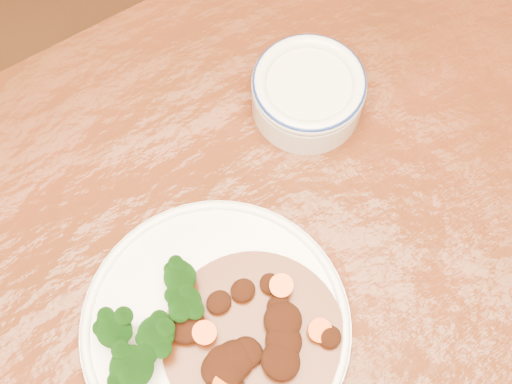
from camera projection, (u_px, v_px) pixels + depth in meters
dining_table at (248, 347)px, 0.85m from camera, size 1.58×1.04×0.75m
dinner_plate at (216, 327)px, 0.77m from camera, size 0.29×0.29×0.02m
broccoli_florets at (150, 329)px, 0.73m from camera, size 0.13×0.09×0.05m
mince_stew at (250, 344)px, 0.74m from camera, size 0.20×0.20×0.03m
dip_bowl at (308, 92)px, 0.85m from camera, size 0.14×0.14×0.06m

